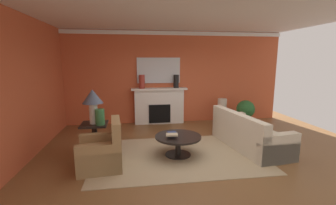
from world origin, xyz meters
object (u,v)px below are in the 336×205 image
(coffee_table, at_px, (178,141))
(table_lamp, at_px, (93,100))
(vase_mantel_right, at_px, (176,81))
(vase_mantel_left, at_px, (142,82))
(sofa, at_px, (248,135))
(vase_tall_corner, at_px, (222,111))
(mantel_mirror, at_px, (159,70))
(side_table, at_px, (95,137))
(armchair_near_window, at_px, (102,153))
(vase_on_side_table, at_px, (100,117))
(fireplace, at_px, (159,107))
(potted_plant, at_px, (245,111))

(coffee_table, height_order, table_lamp, table_lamp)
(vase_mantel_right, xyz_separation_m, vase_mantel_left, (-1.10, 0.00, 0.00))
(coffee_table, xyz_separation_m, vase_mantel_right, (0.43, 2.66, 1.06))
(sofa, distance_m, vase_tall_corner, 2.16)
(coffee_table, height_order, vase_mantel_right, vase_mantel_right)
(mantel_mirror, xyz_separation_m, side_table, (-1.69, -2.48, -1.34))
(side_table, bearing_deg, armchair_near_window, -71.30)
(table_lamp, bearing_deg, mantel_mirror, 55.75)
(vase_on_side_table, bearing_deg, table_lamp, 141.34)
(armchair_near_window, bearing_deg, side_table, 108.70)
(fireplace, bearing_deg, vase_mantel_left, -174.86)
(vase_tall_corner, distance_m, potted_plant, 0.75)
(sofa, bearing_deg, vase_tall_corner, 85.27)
(potted_plant, bearing_deg, table_lamp, -159.59)
(vase_tall_corner, bearing_deg, coffee_table, -128.59)
(coffee_table, bearing_deg, armchair_near_window, -166.49)
(fireplace, relative_size, vase_mantel_left, 4.19)
(mantel_mirror, bearing_deg, armchair_near_window, -114.13)
(sofa, xyz_separation_m, vase_mantel_right, (-1.32, 2.40, 1.09))
(mantel_mirror, xyz_separation_m, armchair_near_window, (-1.44, -3.21, -1.43))
(armchair_near_window, bearing_deg, table_lamp, 108.70)
(vase_mantel_right, relative_size, potted_plant, 0.51)
(sofa, height_order, vase_tall_corner, sofa)
(vase_mantel_left, bearing_deg, armchair_near_window, -106.28)
(side_table, relative_size, potted_plant, 0.84)
(armchair_near_window, bearing_deg, sofa, 10.89)
(fireplace, xyz_separation_m, armchair_near_window, (-1.44, -3.09, -0.25))
(vase_tall_corner, bearing_deg, table_lamp, -151.16)
(mantel_mirror, xyz_separation_m, coffee_table, (0.12, -2.83, -1.41))
(fireplace, height_order, coffee_table, fireplace)
(armchair_near_window, xyz_separation_m, potted_plant, (4.08, 2.35, 0.19))
(fireplace, distance_m, sofa, 3.09)
(vase_tall_corner, bearing_deg, sofa, -94.73)
(vase_mantel_right, relative_size, vase_tall_corner, 0.51)
(sofa, bearing_deg, potted_plant, 65.53)
(armchair_near_window, distance_m, coffee_table, 1.60)
(side_table, bearing_deg, fireplace, 54.40)
(side_table, xyz_separation_m, table_lamp, (0.00, 0.00, 0.82))
(fireplace, relative_size, mantel_mirror, 1.28)
(fireplace, distance_m, vase_mantel_right, 1.00)
(vase_mantel_right, relative_size, vase_mantel_left, 0.99)
(armchair_near_window, relative_size, coffee_table, 0.95)
(sofa, relative_size, vase_tall_corner, 2.66)
(side_table, xyz_separation_m, vase_mantel_right, (2.24, 2.31, 0.99))
(armchair_near_window, relative_size, vase_tall_corner, 1.15)
(fireplace, height_order, vase_mantel_left, vase_mantel_left)
(mantel_mirror, xyz_separation_m, vase_on_side_table, (-1.54, -2.60, -0.87))
(coffee_table, bearing_deg, vase_tall_corner, 51.41)
(mantel_mirror, xyz_separation_m, table_lamp, (-1.69, -2.48, -0.52))
(coffee_table, relative_size, side_table, 1.43)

